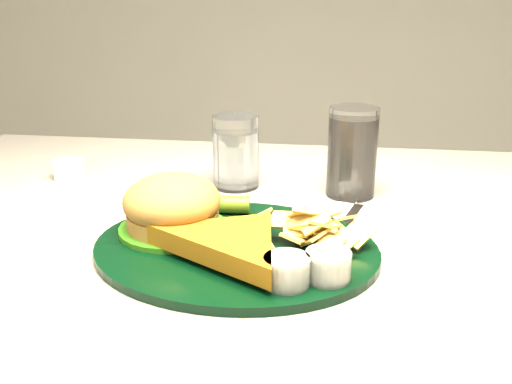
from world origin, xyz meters
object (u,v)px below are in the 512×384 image
(water_glass, at_px, (236,152))
(fork_napkin, at_px, (346,221))
(dinner_plate, at_px, (235,223))
(cola_glass, at_px, (352,152))

(water_glass, height_order, fork_napkin, water_glass)
(dinner_plate, xyz_separation_m, cola_glass, (0.14, 0.22, 0.03))
(water_glass, bearing_deg, fork_napkin, -39.26)
(cola_glass, height_order, fork_napkin, cola_glass)
(cola_glass, bearing_deg, dinner_plate, -121.59)
(fork_napkin, bearing_deg, water_glass, 155.96)
(water_glass, xyz_separation_m, fork_napkin, (0.17, -0.14, -0.05))
(cola_glass, distance_m, fork_napkin, 0.14)
(fork_napkin, bearing_deg, cola_glass, 101.65)
(dinner_plate, xyz_separation_m, water_glass, (-0.04, 0.24, 0.02))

